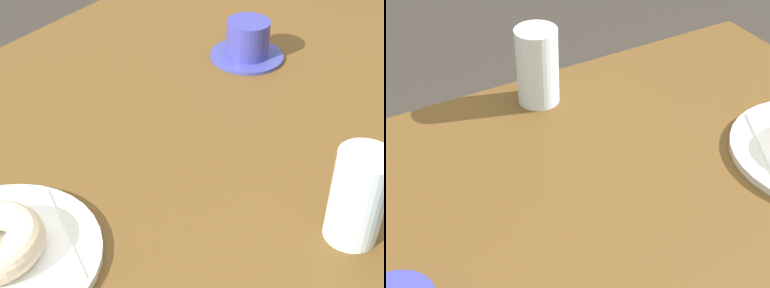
% 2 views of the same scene
% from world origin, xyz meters
% --- Properties ---
extents(table, '(1.20, 0.78, 0.71)m').
position_xyz_m(table, '(0.00, 0.00, 0.63)').
color(table, brown).
rests_on(table, ground_plane).
extents(water_glass, '(0.06, 0.06, 0.12)m').
position_xyz_m(water_glass, '(0.16, 0.32, 0.77)').
color(water_glass, silver).
rests_on(water_glass, table).
extents(coffee_cup, '(0.13, 0.13, 0.07)m').
position_xyz_m(coffee_cup, '(-0.14, -0.00, 0.74)').
color(coffee_cup, '#383C8B').
rests_on(coffee_cup, table).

